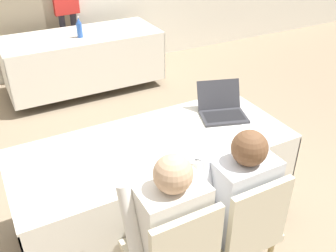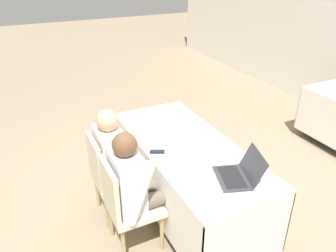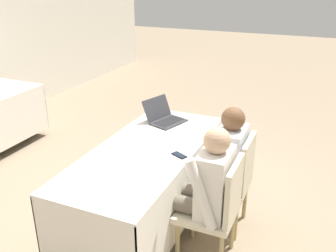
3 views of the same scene
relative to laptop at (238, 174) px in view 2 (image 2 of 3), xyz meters
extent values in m
plane|color=gray|center=(-0.64, -0.10, -0.80)|extent=(24.00, 24.00, 0.00)
cube|color=white|center=(-0.64, -0.10, -0.05)|extent=(1.95, 0.83, 0.02)
cube|color=white|center=(-0.64, -0.51, -0.37)|extent=(1.95, 0.01, 0.62)
cube|color=white|center=(-0.64, 0.31, -0.37)|extent=(1.95, 0.01, 0.62)
cube|color=white|center=(-1.61, -0.10, -0.37)|extent=(0.01, 0.83, 0.62)
cube|color=white|center=(0.32, -0.10, -0.37)|extent=(0.01, 0.83, 0.62)
cylinder|color=#333333|center=(-0.64, -0.10, -0.74)|extent=(0.06, 0.06, 0.12)
cube|color=white|center=(-1.34, 2.51, -0.37)|extent=(0.01, 0.83, 0.62)
cube|color=#333338|center=(-0.02, -0.05, -0.03)|extent=(0.40, 0.33, 0.02)
cube|color=black|center=(-0.02, -0.05, -0.02)|extent=(0.34, 0.25, 0.00)
cube|color=#333338|center=(0.04, 0.11, 0.08)|extent=(0.36, 0.20, 0.21)
cube|color=black|center=(0.04, 0.11, 0.08)|extent=(0.32, 0.18, 0.18)
cube|color=black|center=(-0.65, -0.42, -0.04)|extent=(0.12, 0.15, 0.01)
cube|color=#192333|center=(-0.65, -0.42, -0.03)|extent=(0.10, 0.14, 0.00)
cube|color=white|center=(-1.18, -0.05, -0.04)|extent=(0.32, 0.36, 0.00)
cube|color=white|center=(0.11, -0.33, -0.04)|extent=(0.30, 0.35, 0.00)
cylinder|color=tan|center=(-0.70, -0.57, -0.60)|extent=(0.04, 0.04, 0.40)
cylinder|color=tan|center=(-1.05, -0.57, -0.60)|extent=(0.04, 0.04, 0.40)
cylinder|color=tan|center=(-0.70, -0.93, -0.60)|extent=(0.04, 0.04, 0.40)
cylinder|color=tan|center=(-1.05, -0.93, -0.60)|extent=(0.04, 0.04, 0.40)
cube|color=beige|center=(-0.88, -0.75, -0.37)|extent=(0.44, 0.44, 0.05)
cube|color=beige|center=(-0.88, -0.95, -0.12)|extent=(0.40, 0.04, 0.45)
cylinder|color=tan|center=(-0.24, -0.57, -0.60)|extent=(0.04, 0.04, 0.40)
cylinder|color=tan|center=(-0.59, -0.57, -0.60)|extent=(0.04, 0.04, 0.40)
cylinder|color=tan|center=(-0.24, -0.93, -0.60)|extent=(0.04, 0.04, 0.40)
cylinder|color=tan|center=(-0.59, -0.93, -0.60)|extent=(0.04, 0.04, 0.40)
cube|color=beige|center=(-0.41, -0.75, -0.37)|extent=(0.44, 0.44, 0.05)
cube|color=beige|center=(-0.41, -0.95, -0.12)|extent=(0.40, 0.04, 0.45)
cylinder|color=#665B4C|center=(-0.79, -0.62, -0.28)|extent=(0.13, 0.42, 0.13)
cylinder|color=#665B4C|center=(-0.97, -0.62, -0.28)|extent=(0.13, 0.42, 0.13)
cylinder|color=#665B4C|center=(-0.79, -0.44, -0.57)|extent=(0.10, 0.10, 0.45)
cylinder|color=#665B4C|center=(-0.97, -0.44, -0.57)|extent=(0.10, 0.10, 0.45)
cube|color=silver|center=(-0.88, -0.80, -0.09)|extent=(0.36, 0.22, 0.52)
cylinder|color=silver|center=(-0.67, -0.76, -0.08)|extent=(0.08, 0.26, 0.54)
cylinder|color=silver|center=(-1.09, -0.76, -0.08)|extent=(0.08, 0.26, 0.54)
sphere|color=tan|center=(-0.88, -0.80, 0.26)|extent=(0.20, 0.20, 0.20)
cylinder|color=#665B4C|center=(-0.32, -0.62, -0.28)|extent=(0.13, 0.42, 0.13)
cylinder|color=#665B4C|center=(-0.50, -0.62, -0.28)|extent=(0.13, 0.42, 0.13)
cylinder|color=#665B4C|center=(-0.32, -0.44, -0.57)|extent=(0.10, 0.10, 0.45)
cylinder|color=#665B4C|center=(-0.50, -0.44, -0.57)|extent=(0.10, 0.10, 0.45)
cube|color=silver|center=(-0.41, -0.80, -0.09)|extent=(0.36, 0.22, 0.52)
cylinder|color=silver|center=(-0.20, -0.76, -0.08)|extent=(0.08, 0.26, 0.54)
cylinder|color=silver|center=(-0.62, -0.76, -0.08)|extent=(0.08, 0.26, 0.54)
sphere|color=brown|center=(-0.41, -0.80, 0.26)|extent=(0.20, 0.20, 0.20)
camera|label=1|loc=(-1.57, -2.04, 1.39)|focal=40.00mm
camera|label=2|loc=(1.69, -1.45, 1.55)|focal=35.00mm
camera|label=3|loc=(-3.26, -1.45, 1.39)|focal=40.00mm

